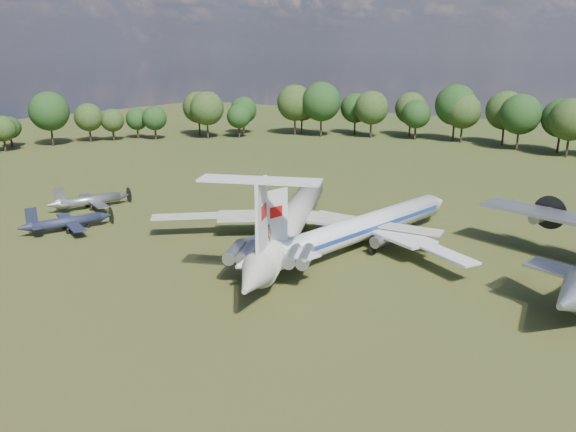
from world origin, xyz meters
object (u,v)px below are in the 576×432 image
Objects in this scene: tu104_jet at (361,232)px; person_on_il62 at (269,233)px; small_prop_northwest at (91,202)px; il62_airliner at (292,226)px; small_prop_west at (67,224)px.

person_on_il62 reaches higher than tu104_jet.
person_on_il62 is (39.42, -7.91, 4.51)m from small_prop_northwest.
tu104_jet is 3.02× the size of small_prop_northwest.
small_prop_northwest is (-34.22, -3.89, -1.31)m from il62_airliner.
person_on_il62 reaches higher than small_prop_west.
small_prop_west is 7.32× the size of person_on_il62.
il62_airliner is at bearing 26.69° from small_prop_northwest.
tu104_jet is at bearing -108.30° from person_on_il62.
il62_airliner is 8.57m from tu104_jet.
small_prop_west is (-35.24, -15.97, -1.08)m from tu104_jet.
il62_airliner is 3.55× the size of small_prop_west.
il62_airliner is 13.29m from person_on_il62.
small_prop_west is 0.97× the size of small_prop_northwest.
tu104_jet is at bearing -1.28° from il62_airliner.
tu104_jet reaches higher than small_prop_northwest.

